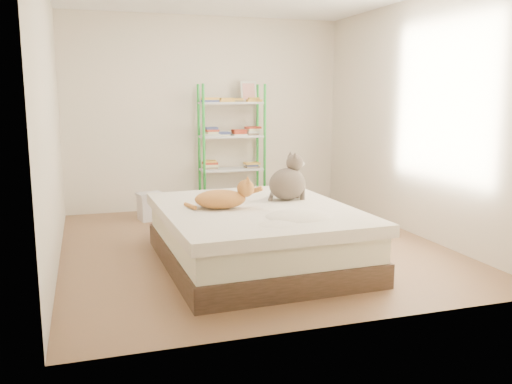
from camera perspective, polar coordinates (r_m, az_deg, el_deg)
name	(u,v)px	position (r m, az deg, el deg)	size (l,w,h in m)	color
room	(251,121)	(5.49, -0.51, 7.54)	(3.81, 4.21, 2.61)	#87603E
bed	(255,235)	(5.05, -0.05, -4.56)	(1.75, 2.16, 0.54)	brown
orange_cat	(220,197)	(4.90, -3.79, -0.50)	(0.55, 0.29, 0.22)	#E69141
grey_cat	(287,177)	(5.29, 3.32, 1.58)	(0.33, 0.40, 0.45)	#6A5C4D
shelf_unit	(232,142)	(7.41, -2.53, 5.31)	(0.88, 0.36, 1.74)	green
cardboard_box	(297,213)	(6.45, 4.33, -2.24)	(0.61, 0.65, 0.39)	#8D5C3C
white_bin	(150,206)	(6.93, -11.07, -1.48)	(0.35, 0.32, 0.35)	silver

